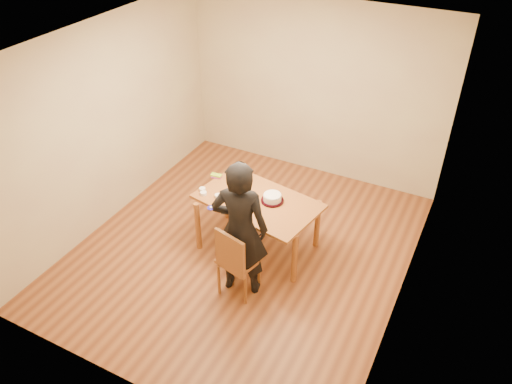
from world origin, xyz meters
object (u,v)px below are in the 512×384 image
at_px(cake_plate, 272,201).
at_px(person, 240,229).
at_px(cake, 272,198).
at_px(dining_chair, 239,260).
at_px(dining_table, 258,201).

height_order(cake_plate, person, person).
bearing_deg(person, cake, -106.57).
bearing_deg(dining_chair, cake_plate, 103.01).
distance_m(dining_table, dining_chair, 0.84).
relative_size(dining_table, cake, 6.71).
height_order(dining_table, cake_plate, cake_plate).
relative_size(dining_table, dining_chair, 3.67).
distance_m(dining_chair, person, 0.42).
relative_size(dining_table, cake_plate, 5.29).
bearing_deg(person, dining_chair, 74.89).
relative_size(dining_table, person, 0.86).
distance_m(dining_table, person, 0.76).
bearing_deg(dining_chair, dining_table, 115.35).
bearing_deg(cake, dining_table, -161.44).
distance_m(cake, person, 0.79).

